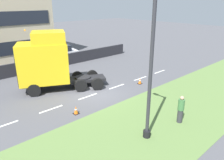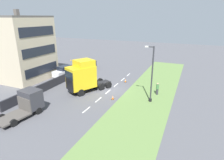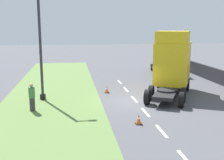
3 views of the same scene
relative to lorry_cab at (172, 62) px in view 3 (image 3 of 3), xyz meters
The scene contains 9 objects.
ground_plane 4.87m from the lorry_cab, 144.26° to the right, with size 120.00×120.00×0.00m, color #515156.
grass_verge 10.02m from the lorry_cab, 165.40° to the right, with size 7.00×44.00×0.01m.
lane_markings 5.25m from the lorry_cab, 137.22° to the right, with size 0.16×17.80×0.00m.
lorry_cab is the anchor object (origin of this frame).
flatbed_truck 8.62m from the lorry_cab, 74.36° to the left, with size 2.96×5.43×2.81m.
lamp_post 10.07m from the lorry_cab, behind, with size 1.33×0.42×7.43m.
pedestrian 11.11m from the lorry_cab, 161.71° to the right, with size 0.39×0.39×1.79m.
traffic_cone_lead 8.34m from the lorry_cab, 122.59° to the right, with size 0.36×0.36×0.58m.
traffic_cone_trailing 5.64m from the lorry_cab, behind, with size 0.36×0.36×0.58m.
Camera 3 is at (-4.49, -18.69, 5.38)m, focal length 45.00 mm.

